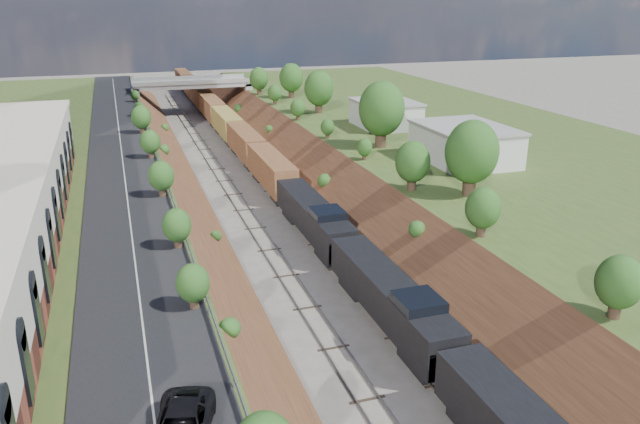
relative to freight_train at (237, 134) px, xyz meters
The scene contains 13 objects.
platform_right 40.59m from the freight_train, 41.50° to the right, with size 44.00×180.00×5.00m, color #3A5221.
embankment_left 30.25m from the freight_train, 116.82° to the right, with size 7.07×180.00×7.07m, color brown.
embankment_right 28.30m from the freight_train, 72.66° to the right, with size 7.07×180.00×7.07m, color brown.
rail_left_track 27.51m from the freight_train, 100.94° to the right, with size 1.58×180.00×0.18m, color gray.
rail_right_track 27.01m from the freight_train, 90.00° to the right, with size 1.58×180.00×0.18m, color gray.
road 32.51m from the freight_train, 123.94° to the right, with size 8.00×180.00×0.10m, color black.
guardrail 30.64m from the freight_train, 117.33° to the right, with size 0.10×171.00×0.70m.
overpass 35.28m from the freight_train, 94.24° to the left, with size 24.50×8.30×7.40m.
white_building_near 40.91m from the freight_train, 59.08° to the right, with size 9.00×12.00×4.00m, color silver.
white_building_far 24.50m from the freight_train, 32.30° to the right, with size 8.00×10.00×3.60m, color silver.
tree_right_large 49.52m from the freight_train, 72.93° to the right, with size 5.25×5.25×7.61m.
tree_left_crest 68.57m from the freight_train, 102.15° to the right, with size 2.45×2.45×3.55m.
freight_train is the anchor object (origin of this frame).
Camera 1 is at (-15.74, -11.75, 24.07)m, focal length 35.00 mm.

